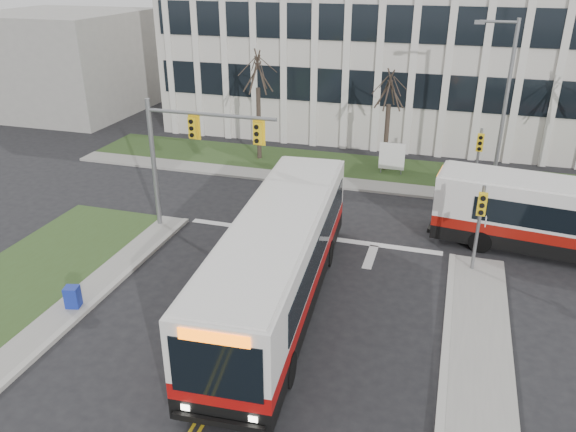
% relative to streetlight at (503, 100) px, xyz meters
% --- Properties ---
extents(ground, '(120.00, 120.00, 0.00)m').
position_rel_streetlight_xyz_m(ground, '(-8.03, -16.20, -5.19)').
color(ground, black).
rests_on(ground, ground).
extents(sidewalk_cross, '(44.00, 1.60, 0.14)m').
position_rel_streetlight_xyz_m(sidewalk_cross, '(-3.03, -1.00, -5.12)').
color(sidewalk_cross, '#9E9B93').
rests_on(sidewalk_cross, ground).
extents(building_lawn, '(44.00, 5.00, 0.12)m').
position_rel_streetlight_xyz_m(building_lawn, '(-3.03, 1.80, -5.13)').
color(building_lawn, '#32491F').
rests_on(building_lawn, ground).
extents(office_building, '(40.00, 16.00, 12.00)m').
position_rel_streetlight_xyz_m(office_building, '(-3.03, 13.80, 0.81)').
color(office_building, beige).
rests_on(office_building, ground).
extents(building_annex, '(12.00, 12.00, 8.00)m').
position_rel_streetlight_xyz_m(building_annex, '(-34.03, 9.80, -1.19)').
color(building_annex, '#9E9B93').
rests_on(building_annex, ground).
extents(mast_arm_signal, '(6.11, 0.38, 6.20)m').
position_rel_streetlight_xyz_m(mast_arm_signal, '(-13.65, -9.04, -0.94)').
color(mast_arm_signal, slate).
rests_on(mast_arm_signal, ground).
extents(signal_pole_near, '(0.34, 0.39, 3.80)m').
position_rel_streetlight_xyz_m(signal_pole_near, '(-0.83, -9.30, -2.69)').
color(signal_pole_near, slate).
rests_on(signal_pole_near, ground).
extents(signal_pole_far, '(0.34, 0.39, 3.80)m').
position_rel_streetlight_xyz_m(signal_pole_far, '(-0.83, -0.80, -2.69)').
color(signal_pole_far, slate).
rests_on(signal_pole_far, ground).
extents(streetlight, '(2.15, 0.25, 9.20)m').
position_rel_streetlight_xyz_m(streetlight, '(0.00, 0.00, 0.00)').
color(streetlight, slate).
rests_on(streetlight, ground).
extents(directory_sign, '(1.50, 0.12, 2.00)m').
position_rel_streetlight_xyz_m(directory_sign, '(-5.53, 1.30, -4.02)').
color(directory_sign, slate).
rests_on(directory_sign, ground).
extents(tree_left, '(1.80, 1.80, 7.70)m').
position_rel_streetlight_xyz_m(tree_left, '(-14.03, 1.80, 0.32)').
color(tree_left, '#42352B').
rests_on(tree_left, ground).
extents(tree_mid, '(1.80, 1.80, 6.82)m').
position_rel_streetlight_xyz_m(tree_mid, '(-6.03, 2.00, -0.31)').
color(tree_mid, '#42352B').
rests_on(tree_mid, ground).
extents(bus_main, '(3.80, 13.45, 3.54)m').
position_rel_streetlight_xyz_m(bus_main, '(-7.74, -13.83, -3.42)').
color(bus_main, silver).
rests_on(bus_main, ground).
extents(newspaper_box_blue, '(0.60, 0.56, 0.95)m').
position_rel_streetlight_xyz_m(newspaper_box_blue, '(-14.83, -16.37, -4.72)').
color(newspaper_box_blue, navy).
rests_on(newspaper_box_blue, ground).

